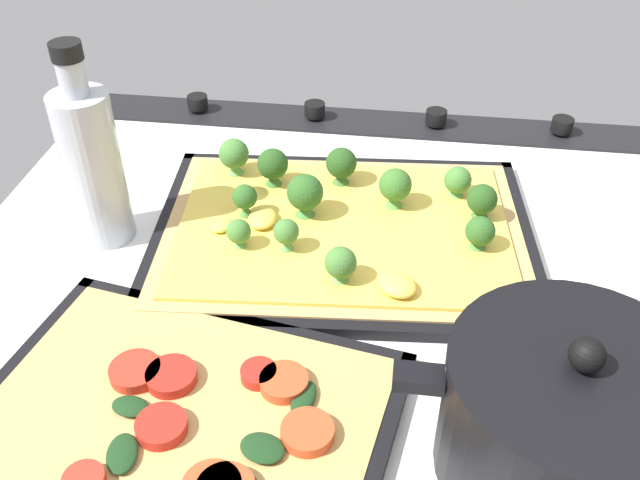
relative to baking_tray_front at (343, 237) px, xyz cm
name	(u,v)px	position (x,y,z in cm)	size (l,w,h in cm)	color
ground_plane	(350,292)	(-1.48, 6.59, -1.86)	(81.77, 72.27, 3.00)	white
stove_control_panel	(374,121)	(-1.48, -26.05, 0.19)	(78.50, 7.00, 2.60)	black
baking_tray_front	(343,237)	(0.00, 0.00, 0.00)	(42.13, 32.59, 1.30)	black
broccoli_pizza	(342,222)	(0.22, -0.59, 1.56)	(39.55, 30.00, 6.17)	tan
baking_tray_back	(177,428)	(10.21, 26.28, 0.01)	(36.80, 30.67, 1.30)	black
veggie_pizza_back	(183,424)	(9.65, 26.38, 0.78)	(34.01, 27.87, 1.90)	tan
cooking_pot	(565,420)	(-18.38, 25.60, 5.14)	(24.57, 17.72, 13.27)	black
oil_bottle	(92,164)	(25.12, 2.46, 8.52)	(5.88, 5.88, 21.48)	#B7BCC6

